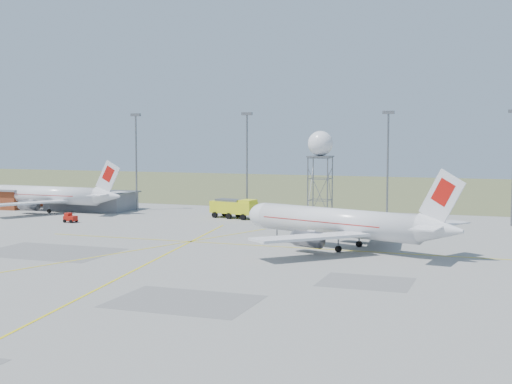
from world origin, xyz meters
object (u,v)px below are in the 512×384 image
(fire_truck, at_px, (235,209))
(baggage_tug, at_px, (70,219))
(airliner_far, at_px, (52,195))
(radar_tower, at_px, (320,171))
(airliner_main, at_px, (341,223))

(fire_truck, bearing_deg, baggage_tug, -134.51)
(airliner_far, relative_size, baggage_tug, 13.44)
(fire_truck, bearing_deg, radar_tower, 16.34)
(fire_truck, xyz_separation_m, baggage_tug, (-26.05, -16.29, -1.13))
(radar_tower, bearing_deg, baggage_tug, -158.16)
(airliner_main, xyz_separation_m, baggage_tug, (-53.50, 12.28, -2.98))
(airliner_far, xyz_separation_m, fire_truck, (40.35, 1.93, -1.56))
(airliner_main, xyz_separation_m, fire_truck, (-27.46, 28.58, -1.85))
(radar_tower, height_order, baggage_tug, radar_tower)
(baggage_tug, bearing_deg, airliner_far, 140.42)
(fire_truck, bearing_deg, airliner_far, -163.79)
(fire_truck, bearing_deg, airliner_main, -32.69)
(radar_tower, bearing_deg, fire_truck, -177.12)
(airliner_main, bearing_deg, airliner_far, -2.04)
(airliner_main, height_order, radar_tower, radar_tower)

